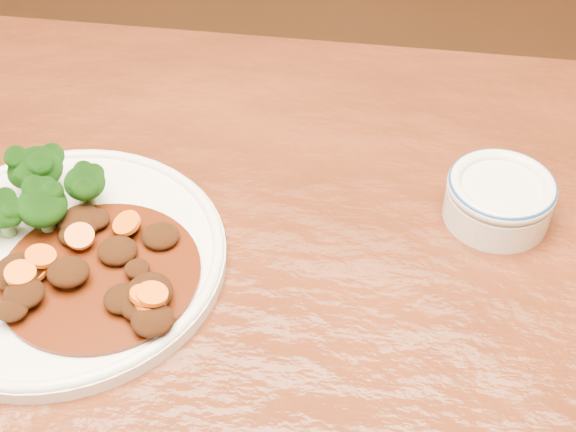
{
  "coord_description": "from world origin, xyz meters",
  "views": [
    {
      "loc": [
        0.07,
        -0.47,
        1.31
      ],
      "look_at": [
        0.05,
        0.09,
        0.77
      ],
      "focal_mm": 50.0,
      "sensor_mm": 36.0,
      "label": 1
    }
  ],
  "objects": [
    {
      "name": "broccoli_florets",
      "position": [
        -0.21,
        0.09,
        0.8
      ],
      "size": [
        0.15,
        0.12,
        0.05
      ],
      "color": "#5E8D49",
      "rests_on": "dinner_plate"
    },
    {
      "name": "mince_stew",
      "position": [
        -0.12,
        0.01,
        0.77
      ],
      "size": [
        0.18,
        0.18,
        0.03
      ],
      "color": "#401306",
      "rests_on": "dinner_plate"
    },
    {
      "name": "dinner_plate",
      "position": [
        -0.16,
        0.04,
        0.76
      ],
      "size": [
        0.31,
        0.31,
        0.02
      ],
      "rotation": [
        0.0,
        0.0,
        0.27
      ],
      "color": "white",
      "rests_on": "dining_table"
    },
    {
      "name": "dining_table",
      "position": [
        0.0,
        0.0,
        0.67
      ],
      "size": [
        1.59,
        1.06,
        0.75
      ],
      "rotation": [
        0.0,
        0.0,
        -0.11
      ],
      "color": "#5C2610",
      "rests_on": "ground"
    },
    {
      "name": "dip_bowl",
      "position": [
        0.26,
        0.12,
        0.78
      ],
      "size": [
        0.11,
        0.11,
        0.05
      ],
      "rotation": [
        0.0,
        0.0,
        -0.25
      ],
      "color": "beige",
      "rests_on": "dining_table"
    }
  ]
}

